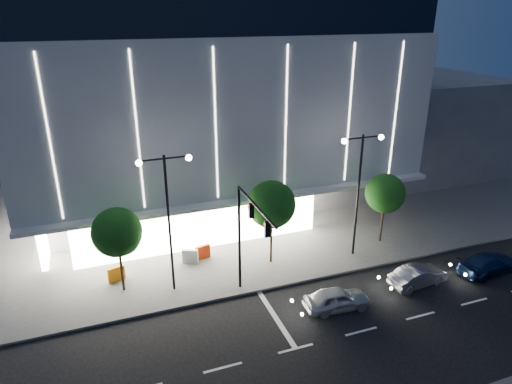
{
  "coord_description": "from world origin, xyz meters",
  "views": [
    {
      "loc": [
        -6.58,
        -18.78,
        16.68
      ],
      "look_at": [
        3.38,
        8.32,
        5.0
      ],
      "focal_mm": 32.0,
      "sensor_mm": 36.0,
      "label": 1
    }
  ],
  "objects_px": {
    "street_lamp_east": "(359,178)",
    "barrier_b": "(190,256)",
    "barrier_c": "(203,252)",
    "car_lead": "(337,299)",
    "traffic_mast": "(247,228)",
    "barrier_a": "(116,274)",
    "street_lamp_west": "(168,205)",
    "tree_left": "(118,235)",
    "car_third": "(488,263)",
    "tree_mid": "(272,207)",
    "car_second": "(418,276)",
    "tree_right": "(385,195)"
  },
  "relations": [
    {
      "from": "car_third",
      "to": "tree_left",
      "type": "bearing_deg",
      "value": 68.32
    },
    {
      "from": "tree_mid",
      "to": "car_lead",
      "type": "relative_size",
      "value": 1.54
    },
    {
      "from": "tree_left",
      "to": "traffic_mast",
      "type": "bearing_deg",
      "value": -27.84
    },
    {
      "from": "barrier_b",
      "to": "barrier_a",
      "type": "bearing_deg",
      "value": -148.95
    },
    {
      "from": "tree_mid",
      "to": "tree_right",
      "type": "relative_size",
      "value": 1.12
    },
    {
      "from": "traffic_mast",
      "to": "tree_left",
      "type": "height_order",
      "value": "traffic_mast"
    },
    {
      "from": "traffic_mast",
      "to": "tree_mid",
      "type": "relative_size",
      "value": 1.15
    },
    {
      "from": "barrier_a",
      "to": "barrier_c",
      "type": "height_order",
      "value": "same"
    },
    {
      "from": "street_lamp_east",
      "to": "barrier_b",
      "type": "bearing_deg",
      "value": 166.2
    },
    {
      "from": "car_third",
      "to": "traffic_mast",
      "type": "bearing_deg",
      "value": 74.54
    },
    {
      "from": "barrier_c",
      "to": "barrier_b",
      "type": "bearing_deg",
      "value": -177.45
    },
    {
      "from": "street_lamp_west",
      "to": "tree_left",
      "type": "height_order",
      "value": "street_lamp_west"
    },
    {
      "from": "traffic_mast",
      "to": "barrier_b",
      "type": "distance_m",
      "value": 7.37
    },
    {
      "from": "car_third",
      "to": "car_lead",
      "type": "bearing_deg",
      "value": 83.42
    },
    {
      "from": "street_lamp_west",
      "to": "car_second",
      "type": "distance_m",
      "value": 16.5
    },
    {
      "from": "tree_left",
      "to": "car_lead",
      "type": "xyz_separation_m",
      "value": [
        11.7,
        -6.2,
        -3.35
      ]
    },
    {
      "from": "traffic_mast",
      "to": "tree_right",
      "type": "bearing_deg",
      "value": 17.02
    },
    {
      "from": "tree_left",
      "to": "tree_mid",
      "type": "relative_size",
      "value": 0.93
    },
    {
      "from": "car_second",
      "to": "car_lead",
      "type": "bearing_deg",
      "value": 88.16
    },
    {
      "from": "tree_left",
      "to": "car_third",
      "type": "relative_size",
      "value": 1.24
    },
    {
      "from": "barrier_c",
      "to": "car_lead",
      "type": "bearing_deg",
      "value": -67.9
    },
    {
      "from": "tree_mid",
      "to": "barrier_c",
      "type": "height_order",
      "value": "tree_mid"
    },
    {
      "from": "tree_left",
      "to": "barrier_c",
      "type": "bearing_deg",
      "value": 20.13
    },
    {
      "from": "traffic_mast",
      "to": "barrier_b",
      "type": "relative_size",
      "value": 6.43
    },
    {
      "from": "street_lamp_west",
      "to": "barrier_a",
      "type": "distance_m",
      "value": 6.65
    },
    {
      "from": "tree_mid",
      "to": "car_third",
      "type": "xyz_separation_m",
      "value": [
        13.33,
        -6.12,
        -3.66
      ]
    },
    {
      "from": "tree_left",
      "to": "car_third",
      "type": "height_order",
      "value": "tree_left"
    },
    {
      "from": "tree_right",
      "to": "car_second",
      "type": "relative_size",
      "value": 1.39
    },
    {
      "from": "tree_left",
      "to": "car_lead",
      "type": "height_order",
      "value": "tree_left"
    },
    {
      "from": "car_second",
      "to": "barrier_a",
      "type": "distance_m",
      "value": 19.51
    },
    {
      "from": "tree_mid",
      "to": "barrier_a",
      "type": "bearing_deg",
      "value": 173.32
    },
    {
      "from": "car_third",
      "to": "barrier_b",
      "type": "height_order",
      "value": "car_third"
    },
    {
      "from": "street_lamp_east",
      "to": "barrier_b",
      "type": "relative_size",
      "value": 8.18
    },
    {
      "from": "street_lamp_east",
      "to": "tree_mid",
      "type": "relative_size",
      "value": 1.46
    },
    {
      "from": "street_lamp_east",
      "to": "barrier_a",
      "type": "distance_m",
      "value": 17.32
    },
    {
      "from": "tree_right",
      "to": "car_lead",
      "type": "height_order",
      "value": "tree_right"
    },
    {
      "from": "car_lead",
      "to": "car_second",
      "type": "bearing_deg",
      "value": -82.21
    },
    {
      "from": "tree_mid",
      "to": "barrier_c",
      "type": "xyz_separation_m",
      "value": [
        -4.38,
        2.06,
        -3.68
      ]
    },
    {
      "from": "traffic_mast",
      "to": "barrier_c",
      "type": "bearing_deg",
      "value": 103.3
    },
    {
      "from": "street_lamp_east",
      "to": "car_lead",
      "type": "distance_m",
      "value": 8.54
    },
    {
      "from": "barrier_a",
      "to": "barrier_c",
      "type": "distance_m",
      "value": 6.03
    },
    {
      "from": "car_lead",
      "to": "car_third",
      "type": "distance_m",
      "value": 11.63
    },
    {
      "from": "car_second",
      "to": "traffic_mast",
      "type": "bearing_deg",
      "value": 73.28
    },
    {
      "from": "street_lamp_west",
      "to": "car_third",
      "type": "xyz_separation_m",
      "value": [
        20.36,
        -5.1,
        -5.28
      ]
    },
    {
      "from": "tree_right",
      "to": "barrier_c",
      "type": "distance_m",
      "value": 13.92
    },
    {
      "from": "car_lead",
      "to": "barrier_c",
      "type": "xyz_separation_m",
      "value": [
        -6.08,
        8.26,
        -0.03
      ]
    },
    {
      "from": "traffic_mast",
      "to": "street_lamp_west",
      "type": "height_order",
      "value": "street_lamp_west"
    },
    {
      "from": "traffic_mast",
      "to": "car_third",
      "type": "distance_m",
      "value": 17.1
    },
    {
      "from": "street_lamp_east",
      "to": "tree_left",
      "type": "height_order",
      "value": "street_lamp_east"
    },
    {
      "from": "tree_mid",
      "to": "barrier_b",
      "type": "xyz_separation_m",
      "value": [
        -5.36,
        1.76,
        -3.68
      ]
    }
  ]
}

